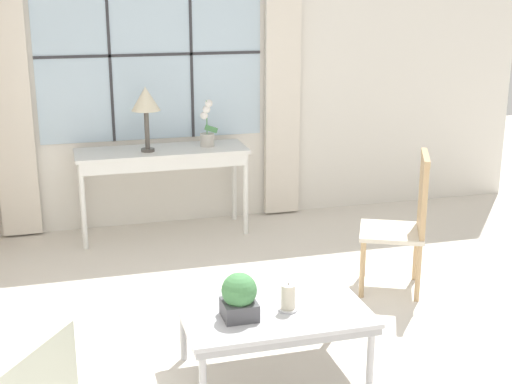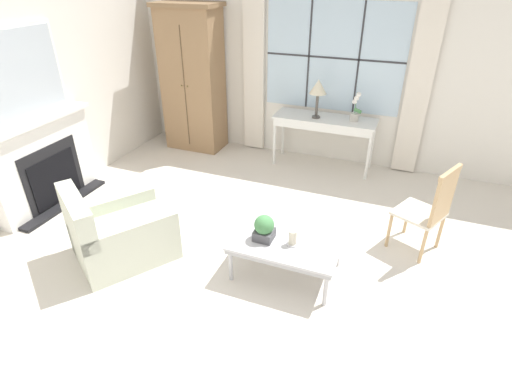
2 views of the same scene
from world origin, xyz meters
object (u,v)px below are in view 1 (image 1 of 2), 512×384
Objects in this scene: potted_orchid at (207,129)px; side_chair_wooden at (407,216)px; console_table at (162,159)px; coffee_table at (274,315)px; pillar_candle at (288,299)px; table_lamp at (146,101)px; potted_plant_small at (239,296)px.

potted_orchid is 2.03m from side_chair_wooden.
coffee_table is at bearing -84.61° from console_table.
potted_orchid is at bearing 86.24° from coffee_table.
potted_orchid is 0.40× the size of coffee_table.
pillar_candle is at bearing -31.92° from coffee_table.
console_table is 2.59m from pillar_candle.
potted_orchid reaches higher than pillar_candle.
coffee_table is at bearing -81.70° from table_lamp.
table_lamp is at bearing -157.23° from console_table.
console_table reaches higher than pillar_candle.
console_table is 0.47m from potted_orchid.
potted_orchid is at bearing 7.63° from table_lamp.
console_table reaches higher than potted_plant_small.
pillar_candle is (0.43, -2.51, -0.71)m from table_lamp.
side_chair_wooden reaches higher than pillar_candle.
potted_plant_small is (0.15, -2.53, -0.66)m from table_lamp.
side_chair_wooden reaches higher than coffee_table.
table_lamp is (-0.12, -0.05, 0.51)m from console_table.
potted_plant_small is at bearing -147.75° from side_chair_wooden.
pillar_candle is (-1.17, -0.90, -0.08)m from side_chair_wooden.
side_chair_wooden is (1.47, -1.66, -0.12)m from console_table.
pillar_candle reaches higher than coffee_table.
pillar_candle is (0.31, -2.56, -0.21)m from console_table.
potted_orchid is 2.62m from pillar_candle.
side_chair_wooden is 3.94× the size of potted_plant_small.
potted_orchid is at bearing 2.71° from console_table.
side_chair_wooden is (1.60, -1.61, -0.63)m from table_lamp.
pillar_candle is at bearing 2.76° from potted_plant_small.
potted_plant_small is (-0.38, -2.60, -0.39)m from potted_orchid.
potted_plant_small is at bearing -89.35° from console_table.
console_table is 1.43× the size of coffee_table.
coffee_table is 0.14m from pillar_candle.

